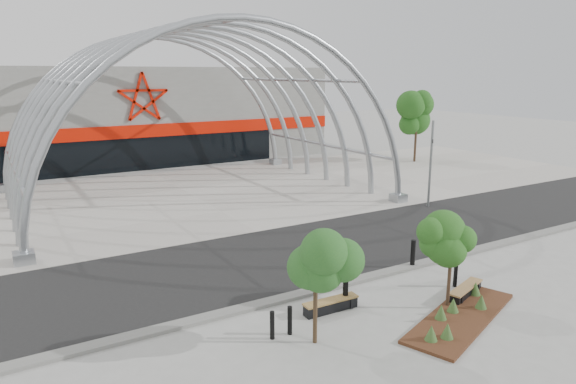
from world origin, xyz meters
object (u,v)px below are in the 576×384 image
at_px(street_tree_0, 316,249).
at_px(bollard_2, 345,290).
at_px(street_tree_1, 452,238).
at_px(bench_0, 331,305).
at_px(bench_1, 465,292).
at_px(signal_pole, 431,162).

bearing_deg(street_tree_0, bollard_2, 33.68).
height_order(street_tree_0, street_tree_1, street_tree_0).
bearing_deg(bench_0, bollard_2, 3.57).
bearing_deg(street_tree_0, street_tree_1, -4.13).
relative_size(street_tree_1, bench_1, 1.70).
bearing_deg(bench_1, street_tree_1, -167.40).
bearing_deg(bench_0, bench_1, -17.99).
distance_m(bench_0, bench_1, 4.82).
relative_size(signal_pole, street_tree_1, 1.47).
bearing_deg(street_tree_0, signal_pole, 33.93).
bearing_deg(street_tree_1, bench_0, 153.01).
height_order(street_tree_0, bollard_2, street_tree_0).
height_order(bench_1, bollard_2, bollard_2).
xyz_separation_m(bench_0, bench_1, (4.58, -1.49, 0.00)).
bearing_deg(bollard_2, street_tree_1, -32.31).
relative_size(signal_pole, bench_1, 2.49).
relative_size(street_tree_1, bollard_2, 2.98).
xyz_separation_m(signal_pole, bench_0, (-12.57, -8.10, -2.39)).
relative_size(bench_1, bollard_2, 1.76).
distance_m(street_tree_1, bollard_2, 3.82).
bearing_deg(bench_1, signal_pole, 50.20).
height_order(street_tree_1, bollard_2, street_tree_1).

